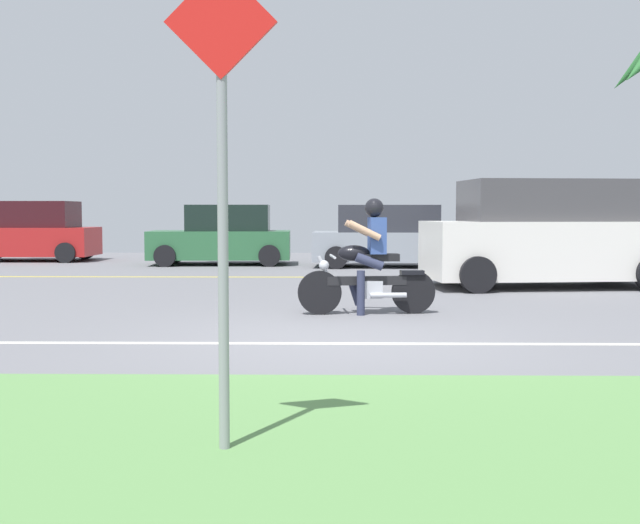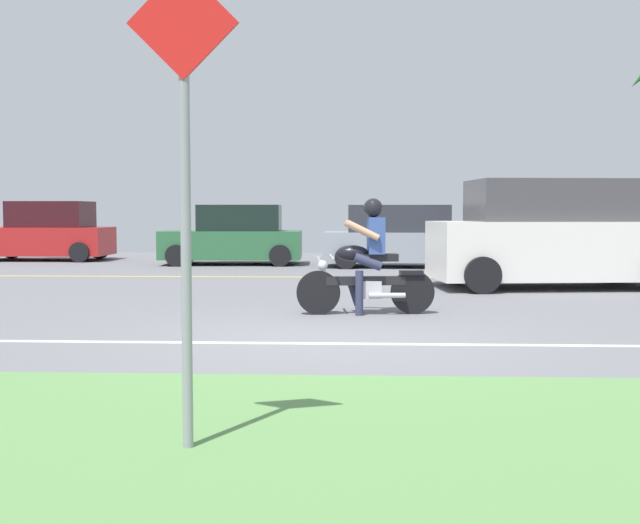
{
  "view_description": "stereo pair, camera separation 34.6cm",
  "coord_description": "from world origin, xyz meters",
  "px_view_note": "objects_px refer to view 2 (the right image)",
  "views": [
    {
      "loc": [
        -0.1,
        -8.53,
        1.4
      ],
      "look_at": [
        -0.28,
        2.61,
        0.68
      ],
      "focal_mm": 43.62,
      "sensor_mm": 36.0,
      "label": 1
    },
    {
      "loc": [
        0.24,
        -8.52,
        1.4
      ],
      "look_at": [
        -0.28,
        2.61,
        0.68
      ],
      "focal_mm": 43.62,
      "sensor_mm": 36.0,
      "label": 2
    }
  ],
  "objects_px": {
    "motorcyclist": "(367,265)",
    "parked_car_0": "(46,233)",
    "parked_car_2": "(406,238)",
    "parked_car_3": "(614,238)",
    "parked_car_1": "(234,237)",
    "suv_nearby": "(556,236)",
    "street_sign": "(185,165)"
  },
  "relations": [
    {
      "from": "parked_car_2",
      "to": "street_sign",
      "type": "bearing_deg",
      "value": -98.19
    },
    {
      "from": "motorcyclist",
      "to": "parked_car_1",
      "type": "distance_m",
      "value": 10.54
    },
    {
      "from": "parked_car_0",
      "to": "parked_car_3",
      "type": "distance_m",
      "value": 16.01
    },
    {
      "from": "parked_car_1",
      "to": "parked_car_2",
      "type": "relative_size",
      "value": 0.85
    },
    {
      "from": "parked_car_3",
      "to": "street_sign",
      "type": "distance_m",
      "value": 19.05
    },
    {
      "from": "parked_car_1",
      "to": "parked_car_3",
      "type": "height_order",
      "value": "parked_car_1"
    },
    {
      "from": "motorcyclist",
      "to": "street_sign",
      "type": "height_order",
      "value": "street_sign"
    },
    {
      "from": "parked_car_0",
      "to": "parked_car_3",
      "type": "xyz_separation_m",
      "value": [
        16.0,
        -0.45,
        -0.09
      ]
    },
    {
      "from": "motorcyclist",
      "to": "parked_car_0",
      "type": "distance_m",
      "value": 14.6
    },
    {
      "from": "street_sign",
      "to": "suv_nearby",
      "type": "bearing_deg",
      "value": 65.54
    },
    {
      "from": "motorcyclist",
      "to": "parked_car_2",
      "type": "height_order",
      "value": "motorcyclist"
    },
    {
      "from": "suv_nearby",
      "to": "parked_car_0",
      "type": "height_order",
      "value": "suv_nearby"
    },
    {
      "from": "motorcyclist",
      "to": "parked_car_0",
      "type": "bearing_deg",
      "value": 128.55
    },
    {
      "from": "parked_car_0",
      "to": "parked_car_3",
      "type": "relative_size",
      "value": 0.99
    },
    {
      "from": "motorcyclist",
      "to": "street_sign",
      "type": "xyz_separation_m",
      "value": [
        -1.1,
        -6.29,
        1.0
      ]
    },
    {
      "from": "suv_nearby",
      "to": "parked_car_3",
      "type": "relative_size",
      "value": 1.26
    },
    {
      "from": "parked_car_1",
      "to": "street_sign",
      "type": "relative_size",
      "value": 1.37
    },
    {
      "from": "suv_nearby",
      "to": "parked_car_2",
      "type": "relative_size",
      "value": 1.07
    },
    {
      "from": "street_sign",
      "to": "parked_car_2",
      "type": "bearing_deg",
      "value": 81.81
    },
    {
      "from": "parked_car_0",
      "to": "parked_car_3",
      "type": "bearing_deg",
      "value": -1.63
    },
    {
      "from": "motorcyclist",
      "to": "street_sign",
      "type": "distance_m",
      "value": 6.47
    },
    {
      "from": "parked_car_0",
      "to": "street_sign",
      "type": "height_order",
      "value": "street_sign"
    },
    {
      "from": "suv_nearby",
      "to": "motorcyclist",
      "type": "bearing_deg",
      "value": -132.28
    },
    {
      "from": "parked_car_1",
      "to": "suv_nearby",
      "type": "bearing_deg",
      "value": -41.38
    },
    {
      "from": "parked_car_2",
      "to": "parked_car_3",
      "type": "xyz_separation_m",
      "value": [
        5.78,
        1.79,
        -0.03
      ]
    },
    {
      "from": "parked_car_3",
      "to": "parked_car_2",
      "type": "bearing_deg",
      "value": -162.78
    },
    {
      "from": "suv_nearby",
      "to": "street_sign",
      "type": "height_order",
      "value": "street_sign"
    },
    {
      "from": "parked_car_1",
      "to": "parked_car_3",
      "type": "relative_size",
      "value": 1.0
    },
    {
      "from": "motorcyclist",
      "to": "parked_car_0",
      "type": "xyz_separation_m",
      "value": [
        -9.1,
        11.42,
        0.11
      ]
    },
    {
      "from": "parked_car_1",
      "to": "parked_car_0",
      "type": "bearing_deg",
      "value": 165.8
    },
    {
      "from": "parked_car_3",
      "to": "street_sign",
      "type": "height_order",
      "value": "street_sign"
    },
    {
      "from": "suv_nearby",
      "to": "parked_car_1",
      "type": "xyz_separation_m",
      "value": [
        -6.92,
        6.1,
        -0.23
      ]
    }
  ]
}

